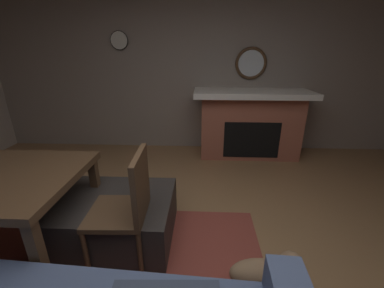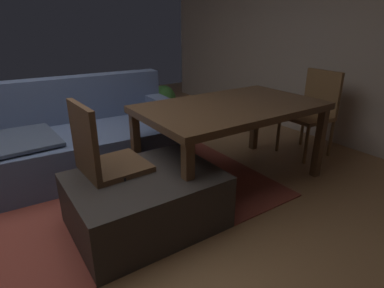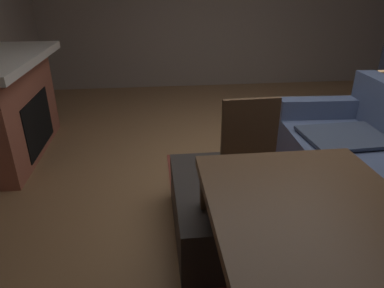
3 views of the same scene
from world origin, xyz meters
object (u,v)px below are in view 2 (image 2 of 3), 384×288
object	(u,v)px
couch	(71,141)
potted_plant	(164,101)
ottoman_coffee_table	(146,200)
dining_table	(231,112)
dining_chair_west	(102,158)
tv_remote	(121,175)
dining_chair_east	(314,108)

from	to	relation	value
couch	potted_plant	distance (m)	1.89
potted_plant	ottoman_coffee_table	bearing A→B (deg)	-122.30
dining_table	dining_chair_west	distance (m)	1.21
dining_chair_west	tv_remote	bearing A→B (deg)	-60.93
potted_plant	dining_table	bearing A→B (deg)	-102.34
tv_remote	dining_chair_east	world-z (taller)	dining_chair_east
tv_remote	dining_chair_west	xyz separation A→B (m)	(-0.08, 0.14, 0.10)
couch	dining_chair_east	world-z (taller)	dining_chair_east
dining_table	dining_chair_east	world-z (taller)	dining_chair_east
tv_remote	dining_chair_west	distance (m)	0.19
dining_chair_east	dining_chair_west	world-z (taller)	same
tv_remote	potted_plant	bearing A→B (deg)	68.40
dining_chair_west	potted_plant	xyz separation A→B (m)	(1.65, 2.04, -0.24)
dining_chair_east	dining_chair_west	size ratio (longest dim) A/B	1.00
dining_chair_east	dining_table	bearing A→B (deg)	179.75
tv_remote	potted_plant	world-z (taller)	potted_plant
tv_remote	dining_table	distance (m)	1.16
tv_remote	potted_plant	xyz separation A→B (m)	(1.57, 2.18, -0.13)
couch	dining_table	bearing A→B (deg)	-42.17
ottoman_coffee_table	dining_chair_west	bearing A→B (deg)	135.82
couch	ottoman_coffee_table	xyz separation A→B (m)	(0.19, -1.28, -0.10)
tv_remote	dining_table	xyz separation A→B (m)	(1.13, 0.14, 0.24)
ottoman_coffee_table	dining_chair_east	world-z (taller)	dining_chair_east
couch	dining_chair_west	distance (m)	1.09
tv_remote	couch	bearing A→B (deg)	106.37
ottoman_coffee_table	dining_chair_east	xyz separation A→B (m)	(2.18, 0.21, 0.32)
tv_remote	dining_table	bearing A→B (deg)	21.35
dining_chair_west	potted_plant	bearing A→B (deg)	51.08
tv_remote	potted_plant	size ratio (longest dim) A/B	0.31
dining_table	potted_plant	size ratio (longest dim) A/B	3.10
dining_table	potted_plant	world-z (taller)	dining_table
tv_remote	dining_chair_east	distance (m)	2.34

